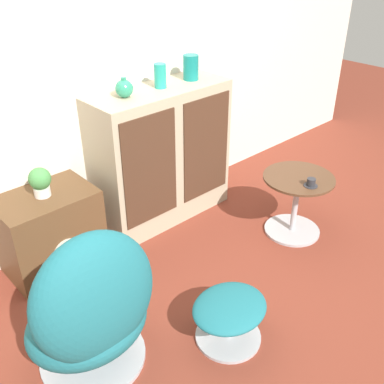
{
  "coord_description": "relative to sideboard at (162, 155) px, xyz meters",
  "views": [
    {
      "loc": [
        -1.74,
        -1.37,
        2.09
      ],
      "look_at": [
        0.03,
        0.55,
        0.55
      ],
      "focal_mm": 42.0,
      "sensor_mm": 36.0,
      "label": 1
    }
  ],
  "objects": [
    {
      "name": "tv_console",
      "position": [
        -1.0,
        0.0,
        -0.25
      ],
      "size": [
        0.64,
        0.44,
        0.58
      ],
      "color": "brown",
      "rests_on": "ground_plane"
    },
    {
      "name": "vase_inner_left",
      "position": [
        0.02,
        0.0,
        0.63
      ],
      "size": [
        0.09,
        0.09,
        0.17
      ],
      "color": "teal",
      "rests_on": "sideboard"
    },
    {
      "name": "egg_chair",
      "position": [
        -1.24,
        -0.94,
        -0.14
      ],
      "size": [
        0.67,
        0.62,
        0.9
      ],
      "color": "#B7B7BC",
      "rests_on": "ground_plane"
    },
    {
      "name": "sideboard",
      "position": [
        0.0,
        0.0,
        0.0
      ],
      "size": [
        1.12,
        0.44,
        1.08
      ],
      "color": "tan",
      "rests_on": "ground_plane"
    },
    {
      "name": "ottoman",
      "position": [
        -0.58,
        -1.29,
        -0.34
      ],
      "size": [
        0.46,
        0.39,
        0.28
      ],
      "color": "#B7B7BC",
      "rests_on": "ground_plane"
    },
    {
      "name": "teacup",
      "position": [
        0.53,
        -1.03,
        -0.03
      ],
      "size": [
        0.1,
        0.1,
        0.06
      ],
      "color": "#2D2D33",
      "rests_on": "coffee_table"
    },
    {
      "name": "potted_plant",
      "position": [
        -1.0,
        0.0,
        0.14
      ],
      "size": [
        0.14,
        0.14,
        0.2
      ],
      "color": "silver",
      "rests_on": "tv_console"
    },
    {
      "name": "vase_leftmost",
      "position": [
        -0.3,
        0.0,
        0.6
      ],
      "size": [
        0.12,
        0.12,
        0.14
      ],
      "color": "#2D8E6B",
      "rests_on": "sideboard"
    },
    {
      "name": "ground_plane",
      "position": [
        -0.25,
        -1.14,
        -0.54
      ],
      "size": [
        12.0,
        12.0,
        0.0
      ],
      "primitive_type": "plane",
      "color": "brown"
    },
    {
      "name": "vase_inner_right",
      "position": [
        0.32,
        0.0,
        0.63
      ],
      "size": [
        0.12,
        0.12,
        0.19
      ],
      "color": "#147A75",
      "rests_on": "sideboard"
    },
    {
      "name": "wall_back",
      "position": [
        -0.25,
        0.25,
        0.76
      ],
      "size": [
        6.4,
        0.06,
        2.6
      ],
      "color": "silver",
      "rests_on": "ground_plane"
    },
    {
      "name": "coffee_table",
      "position": [
        0.58,
        -0.9,
        -0.26
      ],
      "size": [
        0.53,
        0.53,
        0.49
      ],
      "color": "#B7B7BC",
      "rests_on": "ground_plane"
    }
  ]
}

